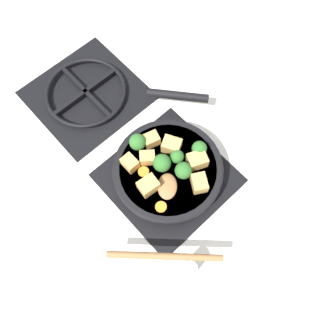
{
  "coord_description": "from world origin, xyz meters",
  "views": [
    {
      "loc": [
        -0.2,
        -0.21,
        0.85
      ],
      "look_at": [
        0.0,
        0.0,
        0.08
      ],
      "focal_mm": 35.0,
      "sensor_mm": 36.0,
      "label": 1
    }
  ],
  "objects": [
    {
      "name": "tofu_cube_back_piece",
      "position": [
        0.02,
        0.08,
        0.09
      ],
      "size": [
        0.05,
        0.04,
        0.03
      ],
      "primitive_type": "cube",
      "rotation": [
        0.0,
        0.0,
        5.99
      ],
      "color": "tan",
      "rests_on": "skillet_pan"
    },
    {
      "name": "broccoli_floret_center_top",
      "position": [
        -0.02,
        0.1,
        0.1
      ],
      "size": [
        0.04,
        0.04,
        0.05
      ],
      "color": "#709956",
      "rests_on": "skillet_pan"
    },
    {
      "name": "wooden_spoon",
      "position": [
        -0.11,
        -0.11,
        0.08
      ],
      "size": [
        0.26,
        0.26,
        0.02
      ],
      "color": "olive",
      "rests_on": "skillet_pan"
    },
    {
      "name": "tofu_cube_center_large",
      "position": [
        -0.06,
        0.07,
        0.09
      ],
      "size": [
        0.03,
        0.04,
        0.03
      ],
      "primitive_type": "cube",
      "rotation": [
        0.0,
        0.0,
        1.57
      ],
      "color": "tan",
      "rests_on": "skillet_pan"
    },
    {
      "name": "rear_burner_grate",
      "position": [
        0.0,
        0.36,
        0.01
      ],
      "size": [
        0.31,
        0.31,
        0.03
      ],
      "color": "black",
      "rests_on": "ground_plane"
    },
    {
      "name": "broccoli_floret_west_rim",
      "position": [
        0.09,
        -0.02,
        0.1
      ],
      "size": [
        0.04,
        0.04,
        0.05
      ],
      "color": "#709956",
      "rests_on": "skillet_pan"
    },
    {
      "name": "broccoli_floret_north_edge",
      "position": [
        -0.01,
        0.01,
        0.11
      ],
      "size": [
        0.05,
        0.05,
        0.05
      ],
      "color": "#709956",
      "rests_on": "skillet_pan"
    },
    {
      "name": "broccoli_floret_near_spoon",
      "position": [
        0.02,
        -0.04,
        0.1
      ],
      "size": [
        0.04,
        0.04,
        0.05
      ],
      "color": "#709956",
      "rests_on": "skillet_pan"
    },
    {
      "name": "tofu_cube_mid_small",
      "position": [
        -0.02,
        0.05,
        0.09
      ],
      "size": [
        0.05,
        0.05,
        0.03
      ],
      "primitive_type": "cube",
      "rotation": [
        0.0,
        0.0,
        2.46
      ],
      "color": "tan",
      "rests_on": "skillet_pan"
    },
    {
      "name": "salt_shaker",
      "position": [
        -0.13,
        -0.21,
        0.04
      ],
      "size": [
        0.04,
        0.04,
        0.09
      ],
      "color": "white",
      "rests_on": "ground_plane"
    },
    {
      "name": "carrot_slice_orange_thin",
      "position": [
        -0.08,
        -0.06,
        0.08
      ],
      "size": [
        0.03,
        0.03,
        0.01
      ],
      "primitive_type": "cylinder",
      "color": "orange",
      "rests_on": "skillet_pan"
    },
    {
      "name": "tofu_cube_near_handle",
      "position": [
        0.06,
        -0.04,
        0.1
      ],
      "size": [
        0.06,
        0.05,
        0.04
      ],
      "primitive_type": "cube",
      "rotation": [
        0.0,
        0.0,
        5.87
      ],
      "color": "tan",
      "rests_on": "skillet_pan"
    },
    {
      "name": "ground_plane",
      "position": [
        0.0,
        0.0,
        0.0
      ],
      "size": [
        2.4,
        2.4,
        0.0
      ],
      "primitive_type": "plane",
      "color": "white"
    },
    {
      "name": "tofu_cube_east_chunk",
      "position": [
        -0.07,
        -0.01,
        0.1
      ],
      "size": [
        0.05,
        0.04,
        0.04
      ],
      "primitive_type": "cube",
      "rotation": [
        0.0,
        0.0,
        3.02
      ],
      "color": "tan",
      "rests_on": "skillet_pan"
    },
    {
      "name": "tofu_cube_front_piece",
      "position": [
        0.04,
        0.03,
        0.1
      ],
      "size": [
        0.05,
        0.06,
        0.04
      ],
      "primitive_type": "cube",
      "rotation": [
        0.0,
        0.0,
        2.06
      ],
      "color": "tan",
      "rests_on": "skillet_pan"
    },
    {
      "name": "broccoli_floret_east_rim",
      "position": [
        0.03,
        0.0,
        0.1
      ],
      "size": [
        0.03,
        0.03,
        0.04
      ],
      "color": "#709956",
      "rests_on": "skillet_pan"
    },
    {
      "name": "front_burner_grate",
      "position": [
        0.0,
        0.0,
        0.01
      ],
      "size": [
        0.31,
        0.31,
        0.03
      ],
      "color": "black",
      "rests_on": "ground_plane"
    },
    {
      "name": "carrot_slice_near_center",
      "position": [
        -0.05,
        0.03,
        0.08
      ],
      "size": [
        0.03,
        0.03,
        0.01
      ],
      "primitive_type": "cylinder",
      "color": "orange",
      "rests_on": "skillet_pan"
    },
    {
      "name": "skillet_pan",
      "position": [
        0.0,
        0.0,
        0.06
      ],
      "size": [
        0.38,
        0.36,
        0.05
      ],
      "color": "black",
      "rests_on": "front_burner_grate"
    },
    {
      "name": "tofu_cube_west_chunk",
      "position": [
        0.02,
        -0.09,
        0.09
      ],
      "size": [
        0.05,
        0.06,
        0.03
      ],
      "primitive_type": "cube",
      "rotation": [
        0.0,
        0.0,
        4.18
      ],
      "color": "tan",
      "rests_on": "skillet_pan"
    }
  ]
}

